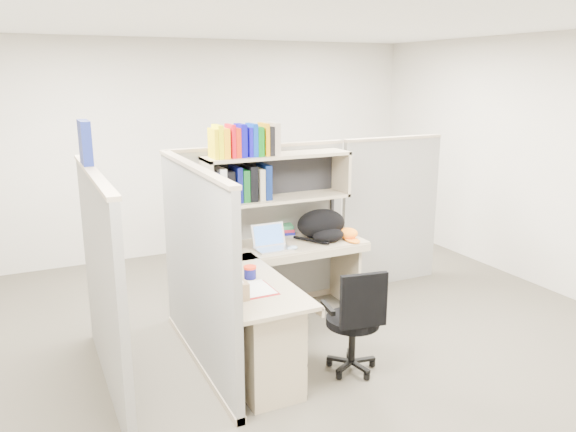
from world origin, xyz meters
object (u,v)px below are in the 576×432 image
desk (271,317)px  snack_canister (250,272)px  backpack (324,225)px  task_chair (354,337)px  laptop (273,238)px

desk → snack_canister: snack_canister is taller
backpack → snack_canister: bearing=-160.4°
desk → task_chair: 0.66m
task_chair → backpack: bearing=72.2°
backpack → snack_canister: (-1.03, -0.66, -0.09)m
laptop → backpack: 0.57m
laptop → task_chair: laptop is taller
snack_canister → laptop: bearing=52.0°
desk → snack_canister: (-0.11, 0.14, 0.34)m
laptop → task_chair: (0.20, -1.08, -0.53)m
backpack → task_chair: size_ratio=0.56×
desk → laptop: size_ratio=5.50×
snack_canister → task_chair: bearing=-36.3°
laptop → snack_canister: (-0.46, -0.59, -0.06)m
task_chair → desk: bearing=147.9°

